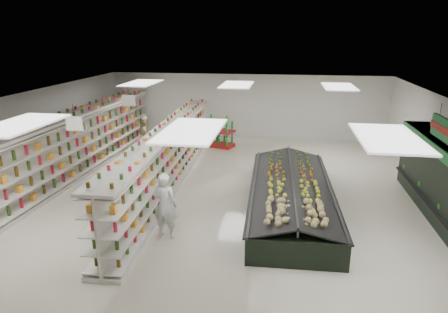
% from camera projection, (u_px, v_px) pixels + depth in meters
% --- Properties ---
extents(floor, '(16.00, 16.00, 0.00)m').
position_uv_depth(floor, '(221.00, 196.00, 13.20)').
color(floor, beige).
rests_on(floor, ground).
extents(ceiling, '(14.00, 16.00, 0.02)m').
position_uv_depth(ceiling, '(221.00, 99.00, 12.26)').
color(ceiling, white).
rests_on(ceiling, wall_back).
extents(wall_back, '(14.00, 0.02, 3.20)m').
position_uv_depth(wall_back, '(246.00, 106.00, 20.29)').
color(wall_back, silver).
rests_on(wall_back, floor).
extents(wall_left, '(0.02, 16.00, 3.20)m').
position_uv_depth(wall_left, '(21.00, 141.00, 13.74)').
color(wall_left, silver).
rests_on(wall_left, floor).
extents(aisle_sign_near, '(0.52, 0.06, 0.75)m').
position_uv_depth(aisle_sign_near, '(74.00, 123.00, 11.05)').
color(aisle_sign_near, white).
rests_on(aisle_sign_near, ceiling).
extents(aisle_sign_far, '(0.52, 0.06, 0.75)m').
position_uv_depth(aisle_sign_far, '(129.00, 100.00, 14.83)').
color(aisle_sign_far, white).
rests_on(aisle_sign_far, ceiling).
extents(gondola_left, '(1.50, 13.47, 2.33)m').
position_uv_depth(gondola_left, '(67.00, 151.00, 14.39)').
color(gondola_left, silver).
rests_on(gondola_left, floor).
extents(gondola_center, '(1.29, 11.89, 2.06)m').
position_uv_depth(gondola_center, '(169.00, 159.00, 13.90)').
color(gondola_center, silver).
rests_on(gondola_center, floor).
extents(produce_island, '(2.69, 6.92, 1.02)m').
position_uv_depth(produce_island, '(291.00, 193.00, 12.18)').
color(produce_island, black).
rests_on(produce_island, floor).
extents(soda_endcap, '(1.31, 1.10, 1.44)m').
position_uv_depth(soda_endcap, '(222.00, 133.00, 18.65)').
color(soda_endcap, '#A41512').
rests_on(soda_endcap, floor).
extents(shopper_main, '(0.70, 0.50, 1.78)m').
position_uv_depth(shopper_main, '(165.00, 205.00, 10.29)').
color(shopper_main, silver).
rests_on(shopper_main, floor).
extents(shopper_background, '(0.51, 0.83, 1.71)m').
position_uv_depth(shopper_background, '(147.00, 135.00, 17.56)').
color(shopper_background, tan).
rests_on(shopper_background, floor).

